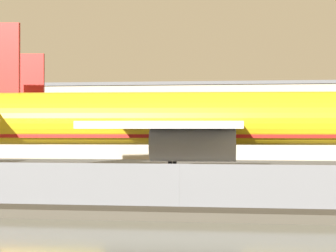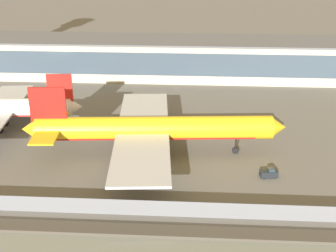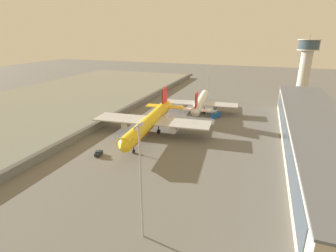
% 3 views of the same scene
% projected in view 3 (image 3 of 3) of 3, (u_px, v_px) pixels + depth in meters
% --- Properties ---
extents(ground_plane, '(500.00, 500.00, 0.00)m').
position_uv_depth(ground_plane, '(134.00, 134.00, 101.88)').
color(ground_plane, '#66635E').
extents(waterfront_lagoon, '(320.00, 98.00, 0.01)m').
position_uv_depth(waterfront_lagoon, '(0.00, 116.00, 124.63)').
color(waterfront_lagoon, gray).
rests_on(waterfront_lagoon, ground).
extents(shoreline_seawall, '(320.00, 3.00, 0.50)m').
position_uv_depth(shoreline_seawall, '(90.00, 127.00, 108.36)').
color(shoreline_seawall, '#474238').
rests_on(shoreline_seawall, ground).
extents(perimeter_fence, '(280.00, 0.10, 2.79)m').
position_uv_depth(perimeter_fence, '(99.00, 126.00, 106.54)').
color(perimeter_fence, slate).
rests_on(perimeter_fence, ground).
extents(cargo_jet_yellow, '(52.90, 45.92, 14.52)m').
position_uv_depth(cargo_jet_yellow, '(150.00, 121.00, 99.46)').
color(cargo_jet_yellow, yellow).
rests_on(cargo_jet_yellow, ground).
extents(passenger_jet_white_red, '(42.42, 36.36, 13.00)m').
position_uv_depth(passenger_jet_white_red, '(201.00, 102.00, 129.17)').
color(passenger_jet_white_red, white).
rests_on(passenger_jet_white_red, ground).
extents(baggage_tug, '(3.43, 2.12, 1.80)m').
position_uv_depth(baggage_tug, '(99.00, 153.00, 83.54)').
color(baggage_tug, '#1E2328').
rests_on(baggage_tug, ground).
extents(ops_van, '(5.60, 4.16, 2.48)m').
position_uv_depth(ops_van, '(215.00, 115.00, 121.32)').
color(ops_van, '#19519E').
rests_on(ops_van, ground).
extents(control_tower, '(11.06, 11.06, 36.65)m').
position_uv_depth(control_tower, '(305.00, 66.00, 135.40)').
color(control_tower, beige).
rests_on(control_tower, ground).
extents(terminal_building, '(114.21, 18.70, 11.71)m').
position_uv_depth(terminal_building, '(316.00, 137.00, 83.54)').
color(terminal_building, '#BCB299').
rests_on(terminal_building, ground).
extents(apron_light_mast_apron_west, '(3.20, 0.40, 23.03)m').
position_uv_depth(apron_light_mast_apron_west, '(141.00, 178.00, 46.24)').
color(apron_light_mast_apron_west, '#A8A8AD').
rests_on(apron_light_mast_apron_west, ground).
extents(apron_light_mast_apron_east, '(3.20, 0.40, 18.60)m').
position_uv_depth(apron_light_mast_apron_east, '(208.00, 81.00, 153.13)').
color(apron_light_mast_apron_east, '#A8A8AD').
rests_on(apron_light_mast_apron_east, ground).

